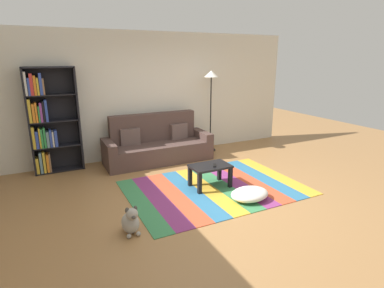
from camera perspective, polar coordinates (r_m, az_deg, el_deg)
name	(u,v)px	position (r m, az deg, el deg)	size (l,w,h in m)	color
ground_plane	(211,195)	(5.11, 3.45, -9.32)	(14.00, 14.00, 0.00)	#9E7042
back_wall	(155,95)	(7.00, -6.93, 8.99)	(6.80, 0.10, 2.70)	silver
rug	(215,188)	(5.35, 4.22, -8.06)	(2.93, 2.03, 0.01)	#387F4C
couch	(157,145)	(6.65, -6.44, -0.27)	(2.26, 0.80, 1.00)	#4C3833
bookshelf	(47,122)	(6.41, -25.19, 3.66)	(0.90, 0.28, 2.00)	black
coffee_table	(210,170)	(5.28, 3.38, -4.75)	(0.67, 0.44, 0.39)	black
pouf	(250,194)	(4.95, 10.62, -9.09)	(0.63, 0.46, 0.19)	white
dog	(131,221)	(4.09, -11.28, -13.88)	(0.22, 0.35, 0.40)	#9E998E
standing_lamp	(211,85)	(7.13, 3.56, 10.92)	(0.32, 0.32, 1.87)	black
tv_remote	(215,165)	(5.21, 4.20, -3.96)	(0.04, 0.15, 0.02)	black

